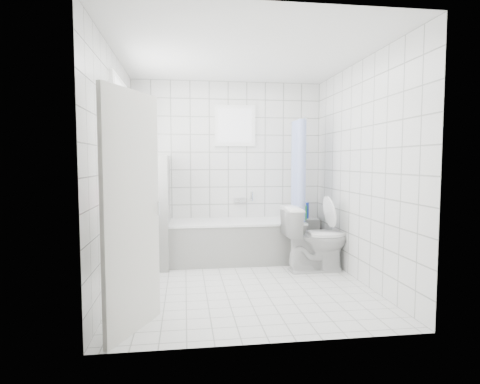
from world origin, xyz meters
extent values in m
plane|color=white|center=(0.00, 0.00, 0.00)|extent=(3.00, 3.00, 0.00)
plane|color=white|center=(0.00, 0.00, 2.60)|extent=(3.00, 3.00, 0.00)
cube|color=white|center=(0.00, 1.50, 1.30)|extent=(2.80, 0.02, 2.60)
cube|color=white|center=(0.00, -1.50, 1.30)|extent=(2.80, 0.02, 2.60)
cube|color=white|center=(-1.40, 0.00, 1.30)|extent=(0.02, 3.00, 2.60)
cube|color=white|center=(1.40, 0.00, 1.30)|extent=(0.02, 3.00, 2.60)
cube|color=white|center=(-1.35, 0.30, 1.60)|extent=(0.01, 0.90, 1.40)
cube|color=white|center=(0.10, 1.46, 1.95)|extent=(0.50, 0.01, 0.50)
cube|color=white|center=(-1.31, 0.30, 0.86)|extent=(0.18, 1.02, 0.08)
cube|color=silver|center=(-1.08, -1.12, 1.00)|extent=(0.38, 0.74, 2.00)
cube|color=white|center=(0.07, 1.12, 0.28)|extent=(1.86, 0.75, 0.55)
cube|color=white|center=(0.07, 1.12, 0.57)|extent=(1.88, 0.77, 0.03)
cube|color=white|center=(-0.94, 1.07, 0.75)|extent=(0.15, 0.85, 1.50)
cube|color=white|center=(1.16, 1.38, 0.28)|extent=(0.40, 0.24, 0.55)
imported|color=white|center=(1.03, 0.48, 0.42)|extent=(0.85, 0.50, 0.85)
cylinder|color=silver|center=(0.95, 1.10, 2.00)|extent=(0.02, 0.80, 0.02)
cube|color=silver|center=(0.17, 1.46, 0.85)|extent=(0.18, 0.06, 0.06)
imported|color=white|center=(-1.30, 0.41, 1.03)|extent=(0.14, 0.14, 0.26)
imported|color=#34ABEA|center=(-1.30, 0.14, 1.00)|extent=(0.12, 0.12, 0.20)
imported|color=pink|center=(-1.30, -0.08, 1.05)|extent=(0.13, 0.13, 0.30)
imported|color=#D269C0|center=(-1.30, 0.56, 1.00)|extent=(0.13, 0.13, 0.20)
cylinder|color=green|center=(1.12, 1.28, 0.66)|extent=(0.06, 0.06, 0.22)
cylinder|color=#1637B7|center=(1.20, 1.42, 0.67)|extent=(0.06, 0.06, 0.25)
cylinder|color=#E5471B|center=(1.12, 1.41, 0.65)|extent=(0.06, 0.06, 0.20)
camera|label=1|loc=(-0.65, -4.48, 1.42)|focal=30.00mm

